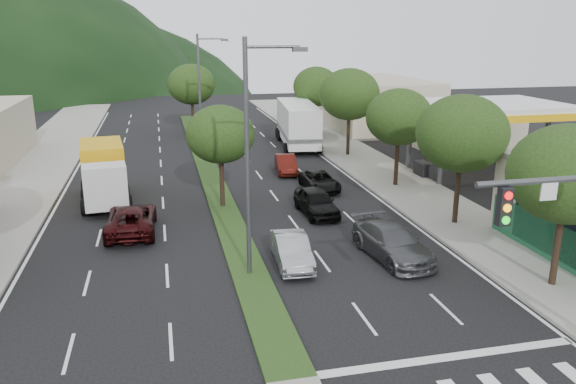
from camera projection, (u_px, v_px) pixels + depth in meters
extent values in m
plane|color=black|center=(292.00, 383.00, 16.89)|extent=(160.00, 160.00, 0.00)
cube|color=gray|center=(375.00, 168.00, 42.98)|extent=(5.00, 90.00, 0.15)
cube|color=gray|center=(16.00, 188.00, 37.46)|extent=(6.00, 90.00, 0.15)
cube|color=#1D3814|center=(208.00, 168.00, 43.09)|extent=(1.60, 56.00, 0.12)
cylinder|color=#47494C|center=(575.00, 179.00, 15.39)|extent=(6.00, 0.18, 0.18)
cube|color=black|center=(504.00, 207.00, 14.94)|extent=(0.35, 0.25, 1.05)
cube|color=silver|center=(479.00, 106.00, 40.22)|extent=(12.00, 8.00, 0.50)
cube|color=#E1A50B|center=(478.00, 111.00, 40.32)|extent=(12.20, 8.20, 0.50)
cylinder|color=#47494C|center=(441.00, 153.00, 37.76)|extent=(0.36, 0.36, 4.60)
cylinder|color=#47494C|center=(545.00, 148.00, 39.49)|extent=(0.36, 0.36, 4.60)
cylinder|color=#47494C|center=(410.00, 139.00, 42.44)|extent=(0.36, 0.36, 4.60)
cylinder|color=#47494C|center=(504.00, 135.00, 44.18)|extent=(0.36, 0.36, 4.60)
cube|color=black|center=(423.00, 170.00, 40.59)|extent=(0.80, 1.60, 1.10)
cube|color=black|center=(521.00, 164.00, 42.32)|extent=(0.80, 1.60, 1.10)
cube|color=beige|center=(372.00, 103.00, 61.59)|extent=(10.00, 16.00, 5.20)
cylinder|color=black|center=(558.00, 242.00, 22.69)|extent=(0.28, 0.28, 3.64)
ellipsoid|color=#173210|center=(567.00, 174.00, 21.90)|extent=(4.60, 4.60, 3.91)
cylinder|color=black|center=(457.00, 188.00, 30.16)|extent=(0.28, 0.28, 3.81)
ellipsoid|color=#173210|center=(462.00, 133.00, 29.33)|extent=(4.80, 4.80, 4.08)
cylinder|color=black|center=(397.00, 159.00, 37.68)|extent=(0.28, 0.28, 3.58)
ellipsoid|color=#173210|center=(399.00, 117.00, 36.90)|extent=(4.40, 4.40, 3.74)
cylinder|color=black|center=(348.00, 131.00, 47.00)|extent=(0.28, 0.28, 3.92)
ellipsoid|color=#173210|center=(349.00, 94.00, 46.14)|extent=(5.00, 5.00, 4.25)
cylinder|color=black|center=(316.00, 116.00, 56.39)|extent=(0.28, 0.28, 3.70)
ellipsoid|color=#173210|center=(316.00, 87.00, 55.59)|extent=(4.60, 4.60, 3.91)
cylinder|color=black|center=(222.00, 178.00, 33.25)|extent=(0.28, 0.28, 3.36)
ellipsoid|color=#173210|center=(220.00, 134.00, 32.52)|extent=(4.00, 4.00, 3.40)
cylinder|color=black|center=(193.00, 114.00, 57.53)|extent=(0.28, 0.28, 3.81)
ellipsoid|color=#173210|center=(191.00, 84.00, 56.70)|extent=(4.80, 4.80, 4.08)
cylinder|color=#47494C|center=(247.00, 163.00, 23.00)|extent=(0.20, 0.20, 10.00)
cylinder|color=#47494C|center=(273.00, 47.00, 21.97)|extent=(2.20, 0.12, 0.12)
cube|color=#47494C|center=(300.00, 49.00, 22.23)|extent=(0.60, 0.25, 0.18)
cylinder|color=#47494C|center=(200.00, 96.00, 46.41)|extent=(0.20, 0.20, 10.00)
cylinder|color=#47494C|center=(211.00, 39.00, 45.37)|extent=(2.20, 0.12, 0.12)
cube|color=#47494C|center=(225.00, 40.00, 45.64)|extent=(0.60, 0.25, 0.18)
imported|color=#96989D|center=(292.00, 250.00, 25.29)|extent=(1.69, 4.23, 1.37)
imported|color=black|center=(131.00, 219.00, 29.31)|extent=(2.60, 5.37, 1.47)
imported|color=black|center=(316.00, 202.00, 32.24)|extent=(1.98, 4.49, 1.50)
imported|color=#49494E|center=(392.00, 242.00, 26.04)|extent=(2.78, 5.52, 1.54)
imported|color=#47100B|center=(286.00, 164.00, 41.73)|extent=(1.86, 4.17, 1.33)
imported|color=black|center=(320.00, 181.00, 37.32)|extent=(2.08, 4.36, 1.20)
cube|color=silver|center=(105.00, 186.00, 31.75)|extent=(2.53, 1.97, 2.48)
cube|color=#D2960B|center=(103.00, 169.00, 35.35)|extent=(2.95, 4.78, 3.35)
cube|color=black|center=(106.00, 193.00, 34.94)|extent=(2.82, 6.46, 0.32)
cylinder|color=black|center=(129.00, 203.00, 32.90)|extent=(0.43, 1.00, 0.97)
cylinder|color=black|center=(84.00, 207.00, 32.12)|extent=(0.43, 1.00, 0.97)
cylinder|color=black|center=(127.00, 193.00, 35.04)|extent=(0.43, 1.00, 0.97)
cylinder|color=black|center=(85.00, 196.00, 34.26)|extent=(0.43, 1.00, 0.97)
cylinder|color=black|center=(124.00, 184.00, 36.98)|extent=(0.43, 1.00, 0.97)
cylinder|color=black|center=(85.00, 187.00, 36.20)|extent=(0.43, 1.00, 0.97)
cube|color=silver|center=(298.00, 122.00, 51.17)|extent=(3.95, 10.40, 3.38)
cube|color=slate|center=(298.00, 131.00, 51.41)|extent=(4.01, 10.41, 0.39)
cylinder|color=black|center=(278.00, 133.00, 55.36)|extent=(0.51, 1.05, 1.01)
cylinder|color=black|center=(306.00, 132.00, 55.67)|extent=(0.51, 1.05, 1.01)
cylinder|color=black|center=(279.00, 135.00, 54.20)|extent=(0.51, 1.05, 1.01)
cylinder|color=black|center=(308.00, 135.00, 54.51)|extent=(0.51, 1.05, 1.01)
cylinder|color=black|center=(287.00, 149.00, 48.00)|extent=(0.51, 1.05, 1.01)
cylinder|color=black|center=(319.00, 148.00, 48.31)|extent=(0.51, 1.05, 1.01)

